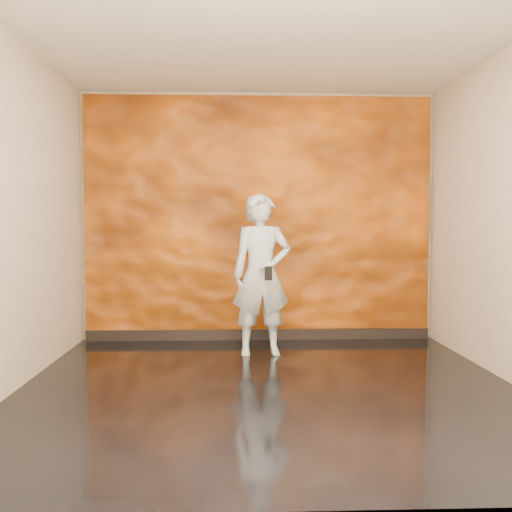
% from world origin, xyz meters
% --- Properties ---
extents(room, '(4.02, 4.02, 2.81)m').
position_xyz_m(room, '(0.00, 0.00, 1.40)').
color(room, black).
rests_on(room, ground).
extents(feature_wall, '(3.90, 0.06, 2.75)m').
position_xyz_m(feature_wall, '(0.00, 1.96, 1.38)').
color(feature_wall, orange).
rests_on(feature_wall, ground).
extents(baseboard, '(3.90, 0.04, 0.12)m').
position_xyz_m(baseboard, '(0.00, 1.92, 0.06)').
color(baseboard, black).
rests_on(baseboard, ground).
extents(man, '(0.63, 0.45, 1.62)m').
position_xyz_m(man, '(-0.00, 1.18, 0.81)').
color(man, '#ABB2BB').
rests_on(man, ground).
extents(phone, '(0.07, 0.03, 0.13)m').
position_xyz_m(phone, '(0.05, 0.93, 0.84)').
color(phone, black).
rests_on(phone, man).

